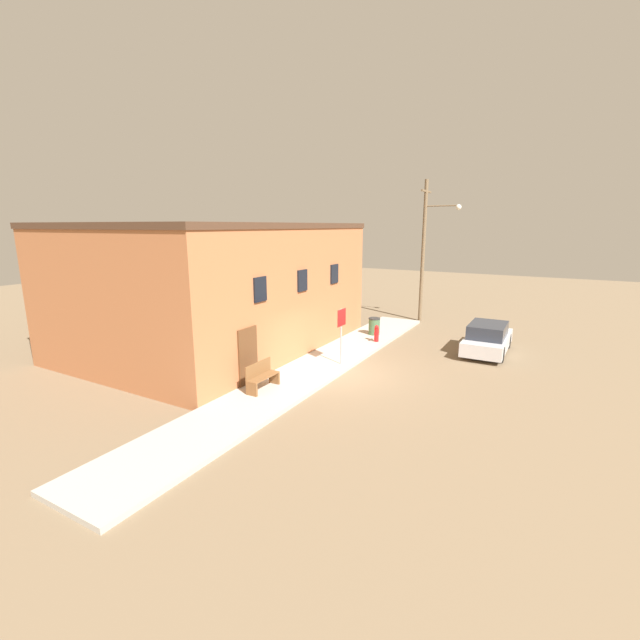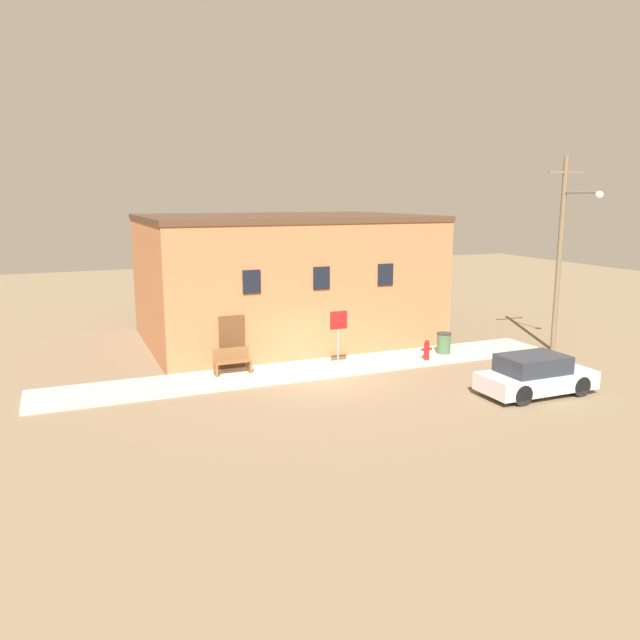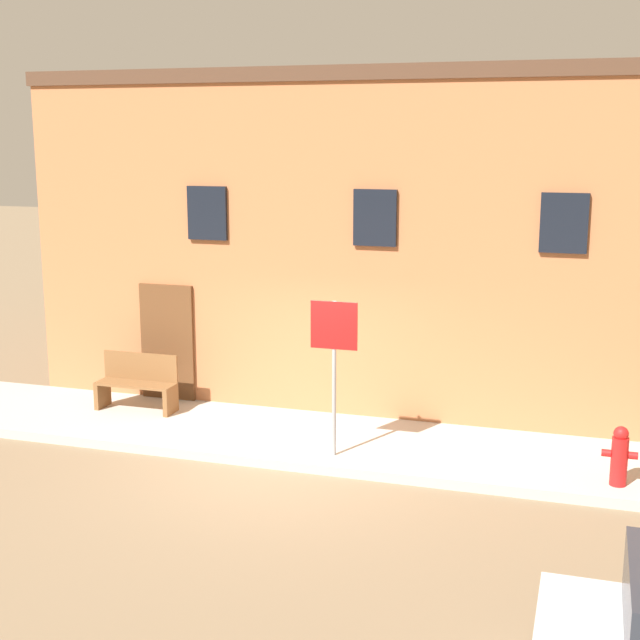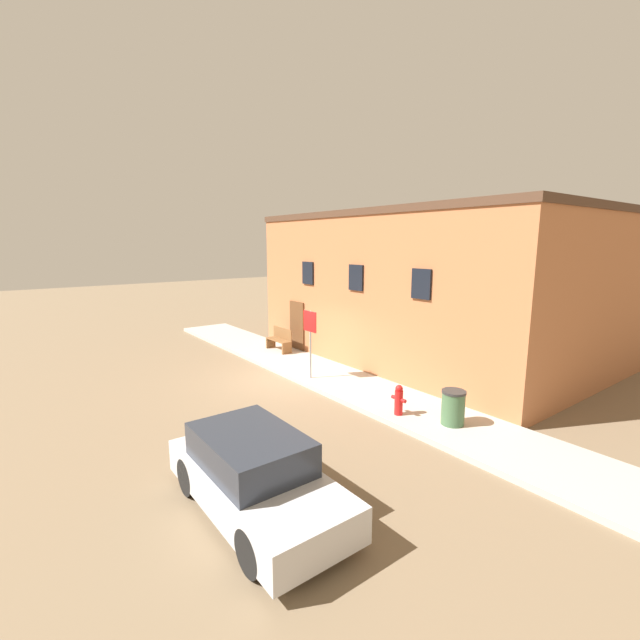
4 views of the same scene
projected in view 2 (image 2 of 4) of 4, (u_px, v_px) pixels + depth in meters
ground_plane at (327, 379)px, 23.12m from camera, size 80.00×80.00×0.00m
sidewalk at (314, 369)px, 24.18m from camera, size 20.63×2.39×0.15m
brick_building at (282, 278)px, 29.23m from camera, size 12.54×9.46×5.82m
fire_hydrant at (427, 350)px, 25.23m from camera, size 0.47×0.22×0.82m
stop_sign at (338, 329)px, 23.44m from camera, size 0.69×0.06×2.30m
bench at (232, 362)px, 23.25m from camera, size 1.38×0.44×0.96m
trash_bin at (444, 343)px, 26.27m from camera, size 0.60×0.60×0.88m
utility_pole at (563, 247)px, 26.46m from camera, size 1.80×2.14×8.31m
parked_car at (535, 376)px, 21.19m from camera, size 4.01×1.72×1.40m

